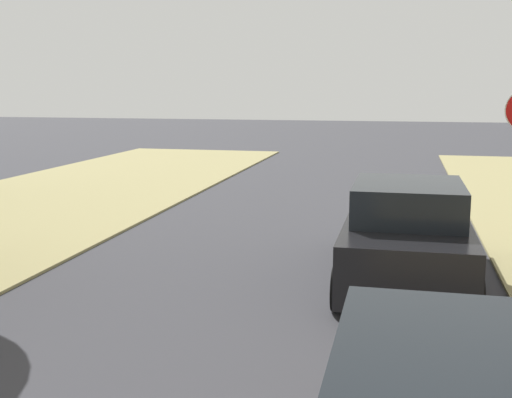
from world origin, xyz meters
TOP-DOWN VIEW (x-y plane):
  - parked_sedan_black at (2.14, 10.77)m, footprint 1.94×4.40m

SIDE VIEW (x-z plane):
  - parked_sedan_black at x=2.14m, z-range -0.06..1.51m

